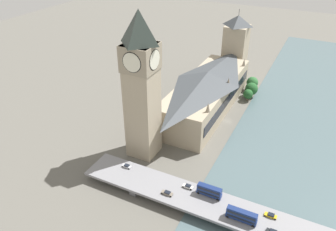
{
  "coord_description": "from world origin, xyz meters",
  "views": [
    {
      "loc": [
        -40.5,
        158.42,
        99.81
      ],
      "look_at": [
        21.31,
        34.25,
        16.68
      ],
      "focal_mm": 35.0,
      "sensor_mm": 36.0,
      "label": 1
    }
  ],
  "objects": [
    {
      "name": "victoria_tower",
      "position": [
        16.45,
        -63.23,
        22.26
      ],
      "size": [
        15.47,
        15.47,
        48.52
      ],
      "color": "tan",
      "rests_on": "ground_plane"
    },
    {
      "name": "car_northbound_mid",
      "position": [
        -2.91,
        64.39,
        5.11
      ],
      "size": [
        4.38,
        1.77,
        1.43
      ],
      "color": "silver",
      "rests_on": "road_bridge"
    },
    {
      "name": "car_northbound_lead",
      "position": [
        -36.78,
        64.76,
        5.06
      ],
      "size": [
        4.53,
        1.85,
        1.34
      ],
      "color": "gold",
      "rests_on": "road_bridge"
    },
    {
      "name": "car_southbound_mid",
      "position": [
        3.08,
        71.6,
        5.09
      ],
      "size": [
        4.72,
        1.79,
        1.4
      ],
      "color": "slate",
      "rests_on": "road_bridge"
    },
    {
      "name": "car_southbound_tail",
      "position": [
        26.88,
        64.61,
        5.08
      ],
      "size": [
        4.25,
        1.79,
        1.38
      ],
      "color": "silver",
      "rests_on": "road_bridge"
    },
    {
      "name": "tree_embankment_mid",
      "position": [
        -3.56,
        -30.06,
        4.69
      ],
      "size": [
        6.13,
        6.13,
        7.77
      ],
      "color": "brown",
      "rests_on": "ground_plane"
    },
    {
      "name": "tree_embankment_near",
      "position": [
        -3.95,
        -36.49,
        5.65
      ],
      "size": [
        8.23,
        8.23,
        9.78
      ],
      "color": "brown",
      "rests_on": "ground_plane"
    },
    {
      "name": "tree_embankment_far",
      "position": [
        -2.23,
        -45.52,
        5.99
      ],
      "size": [
        7.71,
        7.71,
        9.86
      ],
      "color": "brown",
      "rests_on": "ground_plane"
    },
    {
      "name": "double_decker_bus_lead",
      "position": [
        -27.28,
        71.38,
        7.03
      ],
      "size": [
        11.48,
        2.47,
        4.77
      ],
      "color": "navy",
      "rests_on": "road_bridge"
    },
    {
      "name": "road_bridge",
      "position": [
        -37.53,
        68.32,
        3.54
      ],
      "size": [
        158.12,
        15.72,
        4.39
      ],
      "color": "slate",
      "rests_on": "ground_plane"
    },
    {
      "name": "double_decker_bus_rear",
      "position": [
        -12.28,
        64.69,
        6.99
      ],
      "size": [
        10.13,
        2.52,
        4.69
      ],
      "color": "navy",
      "rests_on": "road_bridge"
    },
    {
      "name": "parliament_hall",
      "position": [
        16.39,
        -8.0,
        12.3
      ],
      "size": [
        27.24,
        86.99,
        24.77
      ],
      "color": "tan",
      "rests_on": "ground_plane"
    },
    {
      "name": "ground_plane",
      "position": [
        0.0,
        0.0,
        0.0
      ],
      "size": [
        600.0,
        600.0,
        0.0
      ],
      "primitive_type": "plane",
      "color": "#605E56"
    },
    {
      "name": "clock_tower",
      "position": [
        28.6,
        45.98,
        37.79
      ],
      "size": [
        14.2,
        14.2,
        69.97
      ],
      "color": "tan",
      "rests_on": "ground_plane"
    },
    {
      "name": "river_water",
      "position": [
        -37.53,
        0.0,
        0.15
      ],
      "size": [
        63.06,
        360.0,
        0.3
      ],
      "primitive_type": "cube",
      "color": "#4C6066",
      "rests_on": "ground_plane"
    }
  ]
}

